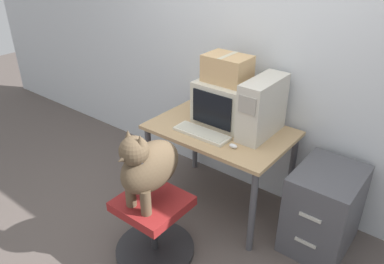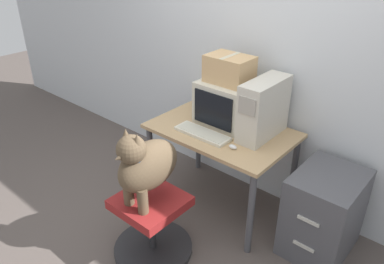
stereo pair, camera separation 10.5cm
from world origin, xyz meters
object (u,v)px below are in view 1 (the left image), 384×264
object	(u,v)px
office_chair	(154,227)
dog	(147,165)
crt_monitor	(225,102)
pc_tower	(262,107)
keyboard	(202,133)
filing_cabinet	(323,209)
cardboard_box	(227,69)

from	to	relation	value
office_chair	dog	world-z (taller)	dog
crt_monitor	dog	size ratio (longest dim) A/B	0.75
pc_tower	office_chair	bearing A→B (deg)	-110.09
crt_monitor	dog	xyz separation A→B (m)	(0.01, -0.94, -0.13)
keyboard	pc_tower	bearing A→B (deg)	40.01
keyboard	dog	distance (m)	0.63
pc_tower	dog	bearing A→B (deg)	-109.64
office_chair	filing_cabinet	bearing A→B (deg)	42.59
office_chair	dog	bearing A→B (deg)	-90.00
office_chair	cardboard_box	world-z (taller)	cardboard_box
pc_tower	office_chair	size ratio (longest dim) A/B	0.82
crt_monitor	pc_tower	bearing A→B (deg)	-2.13
keyboard	filing_cabinet	bearing A→B (deg)	14.71
crt_monitor	cardboard_box	size ratio (longest dim) A/B	1.25
pc_tower	cardboard_box	distance (m)	0.42
keyboard	crt_monitor	bearing A→B (deg)	88.33
office_chair	filing_cabinet	xyz separation A→B (m)	(0.93, 0.86, 0.09)
keyboard	filing_cabinet	size ratio (longest dim) A/B	0.71
keyboard	dog	xyz separation A→B (m)	(0.02, -0.63, 0.03)
cardboard_box	pc_tower	bearing A→B (deg)	-2.77
keyboard	cardboard_box	distance (m)	0.55
crt_monitor	filing_cabinet	xyz separation A→B (m)	(0.95, -0.06, -0.60)
pc_tower	keyboard	world-z (taller)	pc_tower
dog	filing_cabinet	bearing A→B (deg)	43.33
dog	keyboard	bearing A→B (deg)	92.15
keyboard	filing_cabinet	world-z (taller)	keyboard
crt_monitor	dog	bearing A→B (deg)	-89.11
keyboard	office_chair	xyz separation A→B (m)	(0.02, -0.61, -0.52)
office_chair	dog	distance (m)	0.55
office_chair	cardboard_box	distance (m)	1.34
keyboard	cardboard_box	size ratio (longest dim) A/B	1.31
keyboard	dog	world-z (taller)	dog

